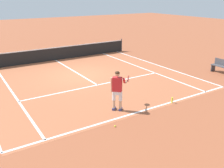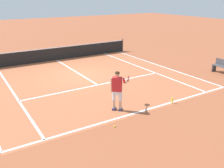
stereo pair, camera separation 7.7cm
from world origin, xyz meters
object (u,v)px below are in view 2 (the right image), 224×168
courtside_bench (224,67)px  tennis_ball_near_feet (115,126)px  tennis_player (117,88)px  water_bottle (172,100)px

courtside_bench → tennis_ball_near_feet: bearing=-167.6°
tennis_ball_near_feet → courtside_bench: (9.20, 2.01, 0.42)m
tennis_player → courtside_bench: tennis_player is taller
tennis_player → water_bottle: (2.48, -0.71, -0.86)m
water_bottle → courtside_bench: bearing=14.9°
tennis_ball_near_feet → courtside_bench: 9.42m
courtside_bench → tennis_player: bearing=-174.2°
tennis_ball_near_feet → water_bottle: bearing=7.8°
courtside_bench → water_bottle: (-5.85, -1.56, -0.32)m
courtside_bench → water_bottle: 6.06m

